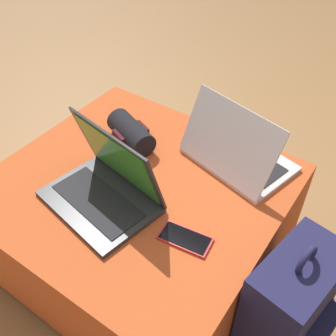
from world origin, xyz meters
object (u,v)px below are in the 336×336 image
object	(u,v)px
laptop_near	(106,187)
backpack	(288,314)
cell_phone	(185,239)
wrist_brace	(131,133)
laptop_far	(236,153)

from	to	relation	value
laptop_near	backpack	xyz separation A→B (m)	(0.61, 0.07, -0.23)
backpack	laptop_near	bearing A→B (deg)	106.33
cell_phone	wrist_brace	distance (m)	0.48
laptop_far	cell_phone	distance (m)	0.37
laptop_far	cell_phone	world-z (taller)	laptop_far
laptop_far	wrist_brace	world-z (taller)	laptop_far
backpack	wrist_brace	bearing A→B (deg)	84.85
cell_phone	wrist_brace	xyz separation A→B (m)	(-0.40, 0.26, 0.04)
laptop_far	wrist_brace	size ratio (longest dim) A/B	1.81
laptop_far	wrist_brace	xyz separation A→B (m)	(-0.36, -0.11, -0.00)
laptop_near	backpack	size ratio (longest dim) A/B	0.73
laptop_near	laptop_far	xyz separation A→B (m)	(0.25, 0.37, -0.00)
laptop_far	cell_phone	xyz separation A→B (m)	(0.04, -0.36, -0.04)
laptop_far	cell_phone	bearing A→B (deg)	109.63
laptop_near	wrist_brace	distance (m)	0.28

